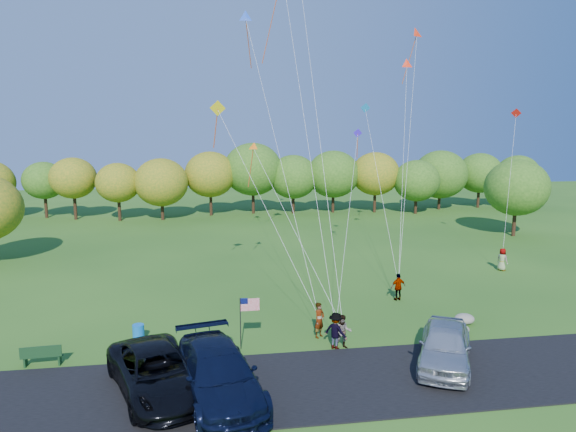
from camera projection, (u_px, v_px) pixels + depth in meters
name	position (u px, v px, depth m)	size (l,w,h in m)	color
ground	(319.00, 343.00, 24.95)	(140.00, 140.00, 0.00)	#265217
asphalt_lane	(340.00, 381.00, 21.05)	(44.00, 6.00, 0.06)	black
treeline	(230.00, 180.00, 58.34)	(77.12, 26.83, 8.14)	#362113
minivan_dark	(157.00, 372.00, 19.95)	(2.88, 6.26, 1.74)	black
minivan_navy	(218.00, 374.00, 19.57)	(2.69, 6.61, 1.92)	black
minivan_silver	(445.00, 345.00, 22.31)	(2.14, 5.32, 1.81)	#B2B7BE
flyer_a	(319.00, 320.00, 25.47)	(0.65, 0.43, 1.78)	#4C4C59
flyer_b	(343.00, 332.00, 24.18)	(0.79, 0.62, 1.63)	#4C4C59
flyer_c	(336.00, 331.00, 24.11)	(1.14, 0.66, 1.77)	#4C4C59
flyer_d	(398.00, 287.00, 31.02)	(0.98, 0.41, 1.67)	#4C4C59
flyer_e	(502.00, 259.00, 37.60)	(0.81, 0.53, 1.66)	#4C4C59
park_bench	(42.00, 355.00, 22.38)	(1.71, 0.47, 0.94)	#123317
trash_barrel	(139.00, 333.00, 25.07)	(0.56, 0.56, 0.84)	blue
flag_assembly	(246.00, 311.00, 23.96)	(0.93, 0.60, 2.51)	black
boulder_near	(459.00, 330.00, 25.86)	(1.09, 0.86, 0.55)	gray
boulder_far	(464.00, 319.00, 27.29)	(1.08, 0.90, 0.56)	slate
kites_aloft	(325.00, 17.00, 35.58)	(23.96, 10.61, 17.69)	#FF3B1C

